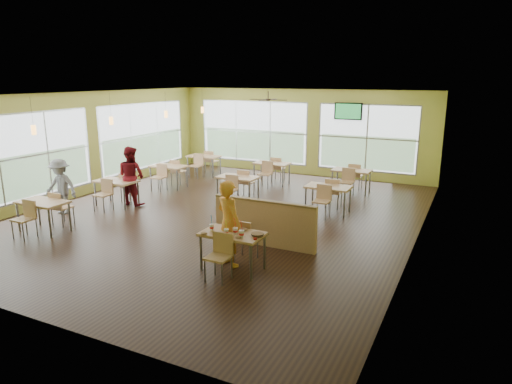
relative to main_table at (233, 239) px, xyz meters
The scene contains 20 objects.
room 3.73m from the main_table, 123.69° to the left, with size 12.00×12.04×3.20m.
window_bays 7.70m from the main_table, 127.41° to the left, with size 9.24×10.24×2.38m.
main_table is the anchor object (origin of this frame).
half_wall_divider 1.45m from the main_table, 90.00° to the left, with size 2.40×0.14×1.04m.
dining_tables 5.61m from the main_table, 122.91° to the left, with size 6.92×8.72×0.87m.
pendant_lights 6.62m from the main_table, 144.75° to the left, with size 0.11×7.31×0.86m.
ceiling_fan 6.73m from the main_table, 108.43° to the left, with size 1.25×1.25×0.29m.
tv_backwall 9.08m from the main_table, 91.29° to the left, with size 1.00×0.07×0.60m.
man_plaid 0.34m from the main_table, 136.06° to the left, with size 0.63×0.41×1.73m, color orange.
patron_maroon 5.63m from the main_table, 150.20° to the left, with size 0.84×0.65×1.72m, color maroon.
patron_grey 6.14m from the main_table, 168.12° to the left, with size 0.98×0.56×1.51m, color slate.
cup_blue 0.47m from the main_table, behind, with size 0.10×0.10×0.34m.
cup_yellow 0.26m from the main_table, 100.14° to the right, with size 0.09×0.09×0.34m.
cup_red_near 0.22m from the main_table, 30.09° to the right, with size 0.10×0.10×0.35m.
cup_red_far 0.37m from the main_table, 29.63° to the right, with size 0.10×0.10×0.37m.
food_basket 0.53m from the main_table, ahead, with size 0.25×0.25×0.06m.
ketchup_cup 0.58m from the main_table, 14.45° to the right, with size 0.07×0.07×0.03m, color #990D01.
wrapper_left 0.56m from the main_table, 146.35° to the right, with size 0.14×0.13×0.03m, color #99704A.
wrapper_mid 0.28m from the main_table, 62.20° to the left, with size 0.18×0.16×0.05m, color #99704A.
wrapper_right 0.33m from the main_table, 39.83° to the right, with size 0.13×0.12×0.03m, color #99704A.
Camera 1 is at (6.01, -10.21, 3.65)m, focal length 32.00 mm.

